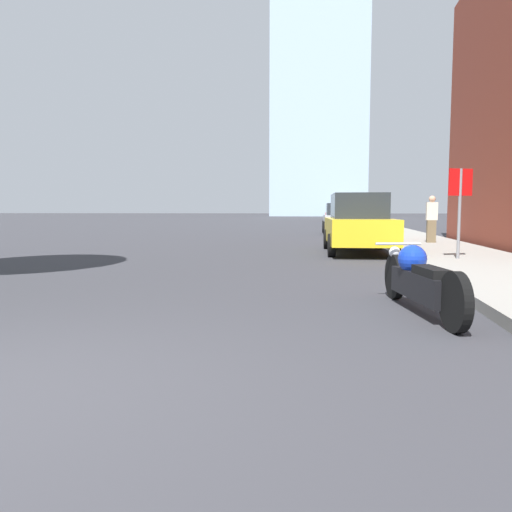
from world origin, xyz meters
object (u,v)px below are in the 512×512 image
(parked_car_blue, at_px, (336,214))
(parked_car_yellow, at_px, (358,224))
(stop_sign, at_px, (460,197))
(parked_car_white, at_px, (341,215))
(motorcycle, at_px, (419,280))
(pedestrian, at_px, (432,219))
(parked_car_red, at_px, (333,214))
(parked_car_silver, at_px, (340,219))

(parked_car_blue, bearing_deg, parked_car_yellow, -92.74)
(parked_car_blue, height_order, stop_sign, stop_sign)
(parked_car_white, distance_m, stop_sign, 27.16)
(motorcycle, height_order, pedestrian, pedestrian)
(pedestrian, bearing_deg, parked_car_red, 93.66)
(motorcycle, xyz_separation_m, parked_car_yellow, (-0.27, 8.60, 0.45))
(stop_sign, bearing_deg, parked_car_silver, 98.99)
(motorcycle, height_order, parked_car_blue, parked_car_blue)
(parked_car_yellow, relative_size, parked_car_white, 1.08)
(parked_car_white, xyz_separation_m, parked_car_blue, (-0.20, 13.00, -0.00))
(parked_car_silver, height_order, parked_car_white, parked_car_white)
(parked_car_silver, height_order, parked_car_blue, parked_car_blue)
(parked_car_white, relative_size, parked_car_blue, 0.95)
(stop_sign, bearing_deg, pedestrian, 84.79)
(parked_car_silver, xyz_separation_m, parked_car_white, (0.28, 12.27, 0.04))
(parked_car_blue, bearing_deg, parked_car_red, 87.89)
(parked_car_white, bearing_deg, parked_car_yellow, -94.25)
(motorcycle, relative_size, pedestrian, 1.62)
(stop_sign, xyz_separation_m, pedestrian, (0.53, 5.81, -0.58))
(motorcycle, xyz_separation_m, stop_sign, (1.80, 5.55, 1.13))
(parked_car_blue, distance_m, stop_sign, 40.14)
(parked_car_silver, distance_m, parked_car_white, 12.27)
(parked_car_red, distance_m, pedestrian, 46.73)
(motorcycle, bearing_deg, parked_car_white, 79.94)
(parked_car_white, height_order, stop_sign, stop_sign)
(parked_car_silver, relative_size, parked_car_red, 1.01)
(motorcycle, relative_size, parked_car_blue, 0.57)
(stop_sign, bearing_deg, motorcycle, -107.97)
(motorcycle, distance_m, stop_sign, 5.94)
(parked_car_blue, relative_size, pedestrian, 2.85)
(motorcycle, relative_size, parked_car_white, 0.59)
(parked_car_silver, relative_size, pedestrian, 2.51)
(parked_car_yellow, xyz_separation_m, parked_car_red, (-0.39, 49.39, -0.07))
(parked_car_silver, bearing_deg, parked_car_blue, 87.70)
(motorcycle, relative_size, parked_car_yellow, 0.55)
(pedestrian, bearing_deg, parked_car_yellow, -133.32)
(parked_car_yellow, height_order, parked_car_white, parked_car_white)
(motorcycle, xyz_separation_m, parked_car_red, (-0.66, 57.99, 0.38))
(parked_car_yellow, xyz_separation_m, parked_car_white, (0.01, 24.02, 0.01))
(parked_car_silver, bearing_deg, parked_car_yellow, -90.76)
(parked_car_yellow, distance_m, pedestrian, 3.78)
(parked_car_white, relative_size, pedestrian, 2.72)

